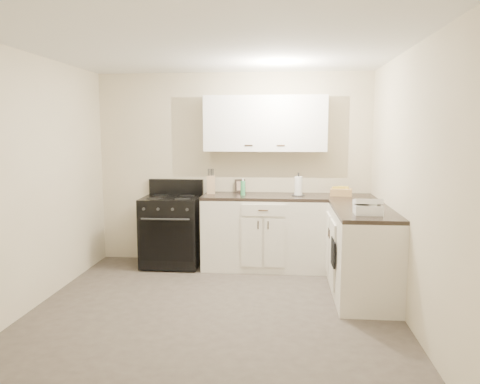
# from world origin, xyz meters

# --- Properties ---
(floor) EXTENTS (3.60, 3.60, 0.00)m
(floor) POSITION_xyz_m (0.00, 0.00, 0.00)
(floor) COLOR #473F38
(floor) RESTS_ON ground
(ceiling) EXTENTS (3.60, 3.60, 0.00)m
(ceiling) POSITION_xyz_m (0.00, 0.00, 2.50)
(ceiling) COLOR white
(ceiling) RESTS_ON wall_back
(wall_back) EXTENTS (3.60, 0.00, 3.60)m
(wall_back) POSITION_xyz_m (0.00, 1.80, 1.25)
(wall_back) COLOR beige
(wall_back) RESTS_ON ground
(wall_right) EXTENTS (0.00, 3.60, 3.60)m
(wall_right) POSITION_xyz_m (1.80, 0.00, 1.25)
(wall_right) COLOR beige
(wall_right) RESTS_ON ground
(wall_left) EXTENTS (0.00, 3.60, 3.60)m
(wall_left) POSITION_xyz_m (-1.80, 0.00, 1.25)
(wall_left) COLOR beige
(wall_left) RESTS_ON ground
(wall_front) EXTENTS (3.60, 0.00, 3.60)m
(wall_front) POSITION_xyz_m (0.00, -1.80, 1.25)
(wall_front) COLOR beige
(wall_front) RESTS_ON ground
(base_cabinets_back) EXTENTS (1.55, 0.60, 0.90)m
(base_cabinets_back) POSITION_xyz_m (0.43, 1.50, 0.45)
(base_cabinets_back) COLOR silver
(base_cabinets_back) RESTS_ON floor
(base_cabinets_right) EXTENTS (0.60, 1.90, 0.90)m
(base_cabinets_right) POSITION_xyz_m (1.50, 0.85, 0.45)
(base_cabinets_right) COLOR silver
(base_cabinets_right) RESTS_ON floor
(countertop_back) EXTENTS (1.55, 0.60, 0.04)m
(countertop_back) POSITION_xyz_m (0.43, 1.50, 0.92)
(countertop_back) COLOR black
(countertop_back) RESTS_ON base_cabinets_back
(countertop_right) EXTENTS (0.60, 1.90, 0.04)m
(countertop_right) POSITION_xyz_m (1.50, 0.85, 0.92)
(countertop_right) COLOR black
(countertop_right) RESTS_ON base_cabinets_right
(upper_cabinets) EXTENTS (1.55, 0.30, 0.70)m
(upper_cabinets) POSITION_xyz_m (0.43, 1.65, 1.84)
(upper_cabinets) COLOR white
(upper_cabinets) RESTS_ON wall_back
(stove) EXTENTS (0.73, 0.63, 0.88)m
(stove) POSITION_xyz_m (-0.77, 1.48, 0.46)
(stove) COLOR black
(stove) RESTS_ON floor
(knife_block) EXTENTS (0.12, 0.11, 0.23)m
(knife_block) POSITION_xyz_m (-0.27, 1.58, 1.06)
(knife_block) COLOR tan
(knife_block) RESTS_ON countertop_back
(paper_towel) EXTENTS (0.13, 0.13, 0.24)m
(paper_towel) POSITION_xyz_m (0.85, 1.50, 1.06)
(paper_towel) COLOR white
(paper_towel) RESTS_ON countertop_back
(soap_bottle) EXTENTS (0.07, 0.07, 0.18)m
(soap_bottle) POSITION_xyz_m (0.16, 1.47, 1.03)
(soap_bottle) COLOR #3EA162
(soap_bottle) RESTS_ON countertop_back
(picture_frame) EXTENTS (0.14, 0.08, 0.17)m
(picture_frame) POSITION_xyz_m (0.10, 1.76, 1.03)
(picture_frame) COLOR black
(picture_frame) RESTS_ON countertop_back
(wicker_basket) EXTENTS (0.29, 0.22, 0.09)m
(wicker_basket) POSITION_xyz_m (1.39, 1.54, 0.98)
(wicker_basket) COLOR tan
(wicker_basket) RESTS_ON countertop_right
(countertop_grill) EXTENTS (0.26, 0.25, 0.10)m
(countertop_grill) POSITION_xyz_m (1.49, 0.25, 0.99)
(countertop_grill) COLOR white
(countertop_grill) RESTS_ON countertop_right
(glass_jar) EXTENTS (0.10, 0.10, 0.15)m
(glass_jar) POSITION_xyz_m (1.52, 0.19, 1.02)
(glass_jar) COLOR silver
(glass_jar) RESTS_ON countertop_right
(oven_mitt_near) EXTENTS (0.02, 0.15, 0.26)m
(oven_mitt_near) POSITION_xyz_m (1.18, 0.31, 0.51)
(oven_mitt_near) COLOR black
(oven_mitt_near) RESTS_ON base_cabinets_right
(oven_mitt_far) EXTENTS (0.02, 0.16, 0.28)m
(oven_mitt_far) POSITION_xyz_m (1.18, 0.42, 0.51)
(oven_mitt_far) COLOR black
(oven_mitt_far) RESTS_ON base_cabinets_right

